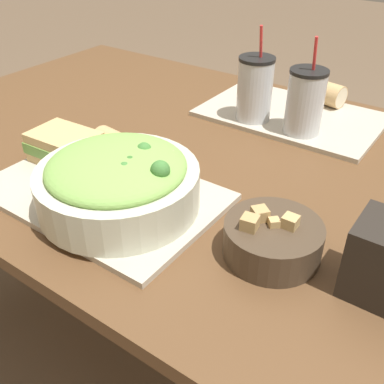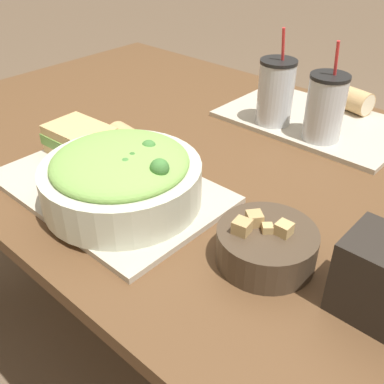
# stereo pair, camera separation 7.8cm
# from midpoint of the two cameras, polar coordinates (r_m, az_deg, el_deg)

# --- Properties ---
(ground_plane) EXTENTS (12.00, 12.00, 0.00)m
(ground_plane) POSITION_cam_midpoint_polar(r_m,az_deg,el_deg) (1.56, -3.44, -18.03)
(ground_plane) COLOR brown
(dining_table) EXTENTS (1.45, 0.98, 0.73)m
(dining_table) POSITION_cam_midpoint_polar(r_m,az_deg,el_deg) (1.13, -4.53, 2.71)
(dining_table) COLOR brown
(dining_table) RESTS_ON ground_plane
(tray_near) EXTENTS (0.45, 0.29, 0.01)m
(tray_near) POSITION_cam_midpoint_polar(r_m,az_deg,el_deg) (0.90, -13.73, -0.24)
(tray_near) COLOR #BCB29E
(tray_near) RESTS_ON dining_table
(tray_far) EXTENTS (0.45, 0.29, 0.01)m
(tray_far) POSITION_cam_midpoint_polar(r_m,az_deg,el_deg) (1.22, 10.64, 9.53)
(tray_far) COLOR #BCB29E
(tray_far) RESTS_ON dining_table
(salad_bowl) EXTENTS (0.29, 0.29, 0.12)m
(salad_bowl) POSITION_cam_midpoint_polar(r_m,az_deg,el_deg) (0.82, -12.09, 1.35)
(salad_bowl) COLOR beige
(salad_bowl) RESTS_ON tray_near
(soup_bowl) EXTENTS (0.16, 0.16, 0.08)m
(soup_bowl) POSITION_cam_midpoint_polar(r_m,az_deg,el_deg) (0.73, 7.16, -5.97)
(soup_bowl) COLOR #473828
(soup_bowl) RESTS_ON dining_table
(sandwich_near) EXTENTS (0.15, 0.11, 0.06)m
(sandwich_near) POSITION_cam_midpoint_polar(r_m,az_deg,el_deg) (1.01, -17.96, 5.43)
(sandwich_near) COLOR tan
(sandwich_near) RESTS_ON tray_near
(baguette_near) EXTENTS (0.12, 0.07, 0.06)m
(baguette_near) POSITION_cam_midpoint_polar(r_m,az_deg,el_deg) (0.98, -11.52, 5.54)
(baguette_near) COLOR tan
(baguette_near) RESTS_ON tray_near
(baguette_far) EXTENTS (0.11, 0.08, 0.06)m
(baguette_far) POSITION_cam_midpoint_polar(r_m,az_deg,el_deg) (1.29, 15.01, 11.99)
(baguette_far) COLOR tan
(baguette_far) RESTS_ON tray_far
(drink_cup_dark) EXTENTS (0.09, 0.09, 0.23)m
(drink_cup_dark) POSITION_cam_midpoint_polar(r_m,az_deg,el_deg) (1.14, 5.99, 12.62)
(drink_cup_dark) COLOR silver
(drink_cup_dark) RESTS_ON tray_far
(drink_cup_red) EXTENTS (0.09, 0.09, 0.23)m
(drink_cup_red) POSITION_cam_midpoint_polar(r_m,az_deg,el_deg) (1.09, 12.13, 10.86)
(drink_cup_red) COLOR silver
(drink_cup_red) RESTS_ON tray_far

